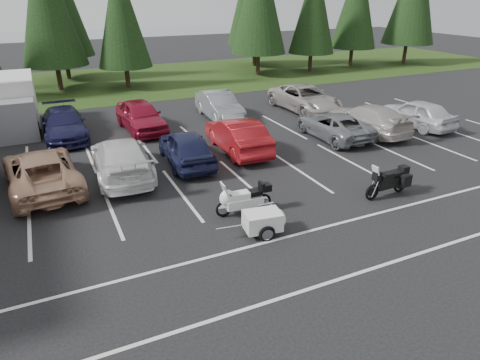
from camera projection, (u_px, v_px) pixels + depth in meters
name	position (u px, v px, depth m)	size (l,w,h in m)	color
ground	(243.00, 193.00, 16.66)	(120.00, 120.00, 0.00)	black
grass_strip	(123.00, 82.00, 36.50)	(80.00, 16.00, 0.01)	#1E3811
lake_water	(109.00, 42.00, 63.67)	(70.00, 50.00, 0.02)	slate
box_truck	(13.00, 106.00, 23.32)	(2.40, 5.60, 2.90)	silver
stall_markings	(223.00, 175.00, 18.31)	(32.00, 16.00, 0.01)	silver
conifer_4	(46.00, 0.00, 30.99)	(4.80, 4.80, 11.17)	#332316
conifer_5	(121.00, 13.00, 32.21)	(4.14, 4.14, 9.63)	#332316
conifer_7	(314.00, 6.00, 39.06)	(4.27, 4.27, 9.94)	#332316
conifer_8	(357.00, 1.00, 41.69)	(4.53, 4.53, 10.56)	#332316
car_near_2	(41.00, 171.00, 16.74)	(2.55, 5.53, 1.54)	tan
car_near_3	(121.00, 158.00, 17.94)	(2.24, 5.51, 1.60)	white
car_near_4	(186.00, 147.00, 19.20)	(1.84, 4.58, 1.56)	#191C40
car_near_5	(237.00, 135.00, 20.66)	(1.72, 4.94, 1.63)	maroon
car_near_6	(333.00, 125.00, 22.63)	(2.25, 4.87, 1.35)	slate
car_near_7	(367.00, 119.00, 23.45)	(2.16, 5.33, 1.55)	#B2AAA3
car_near_8	(417.00, 113.00, 24.40)	(1.87, 4.64, 1.58)	silver
car_far_1	(64.00, 124.00, 22.60)	(2.11, 5.19, 1.51)	#19193E
car_far_2	(141.00, 116.00, 23.74)	(1.96, 4.88, 1.66)	maroon
car_far_3	(219.00, 105.00, 26.00)	(1.68, 4.82, 1.59)	slate
car_far_4	(305.00, 98.00, 27.66)	(2.66, 5.77, 1.60)	#A49D96
touring_motorcycle	(244.00, 196.00, 14.97)	(2.34, 0.72, 1.29)	white
cargo_trailer	(262.00, 223.00, 13.78)	(1.71, 0.96, 0.79)	white
adventure_motorcycle	(388.00, 179.00, 16.18)	(2.32, 0.81, 1.41)	black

